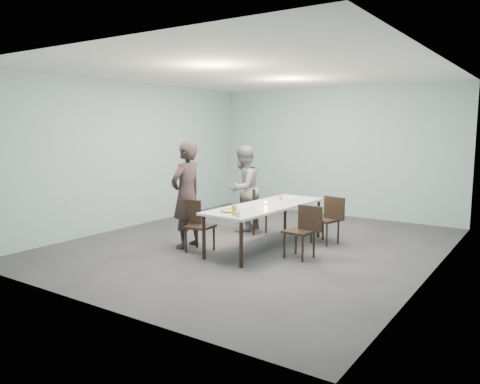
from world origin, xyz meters
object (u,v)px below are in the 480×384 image
Objects in this scene: chair_far_left at (251,207)px; amber_tumbler at (281,198)px; side_plate at (254,209)px; diner_far at (243,189)px; chair_far_right at (329,217)px; beer_glass at (234,211)px; table at (266,208)px; chair_near_left at (196,222)px; water_tumbler at (238,214)px; diner_near at (187,195)px; tealight at (266,204)px; chair_near_right at (304,228)px; pizza at (230,211)px.

chair_far_left reaches higher than amber_tumbler.
diner_far is at bearing 128.99° from side_plate.
chair_far_right is 2.09m from beer_glass.
chair_near_left reaches higher than table.
diner_far is 2.46m from water_tumbler.
diner_near is at bearing -169.47° from side_plate.
beer_glass is 1.11m from tealight.
chair_far_right is (0.81, 0.81, -0.19)m from table.
table is 3.04× the size of chair_far_right.
diner_far is at bearing 120.34° from beer_glass.
diner_near reaches higher than chair_far_left.
amber_tumbler is at bearing 94.58° from tealight.
amber_tumbler is (-0.27, 1.80, -0.01)m from water_tumbler.
chair_far_left and chair_near_right have the same top height.
water_tumbler is (-0.64, -0.91, 0.29)m from chair_near_right.
chair_near_right is 0.86m from side_plate.
side_plate is at bearing 102.19° from water_tumbler.
tealight is at bearing -11.57° from chair_near_right.
water_tumbler is (1.08, -2.05, 0.29)m from chair_far_left.
beer_glass is 1.73m from amber_tumbler.
diner_far is at bearing 178.82° from diner_near.
table is 1.23m from water_tumbler.
chair_near_left is at bearing 163.25° from water_tumbler.
diner_far is 30.62× the size of tealight.
diner_far is 1.06m from amber_tumbler.
diner_far reaches higher than chair_near_right.
amber_tumbler is (1.10, 1.36, -0.13)m from diner_near.
diner_far reaches higher than chair_far_right.
tealight is (-0.08, 0.51, 0.02)m from side_plate.
pizza is 1.89× the size of side_plate.
table is 0.08m from tealight.
chair_far_right is at bearing 61.42° from side_plate.
beer_glass is at bearing 75.34° from diner_near.
tealight is (-0.22, 1.18, -0.02)m from water_tumbler.
chair_near_left reaches higher than side_plate.
table is 1.43× the size of diner_near.
chair_near_left reaches higher than water_tumbler.
chair_far_right is 1.55m from side_plate.
tealight is (0.10, 0.91, 0.00)m from pizza.
table is 1.54× the size of diner_far.
chair_far_right is at bearing 38.85° from chair_near_left.
amber_tumbler is at bearing 95.20° from beer_glass.
chair_far_left is 0.42m from diner_far.
chair_near_right is at bearing -18.55° from table.
chair_near_right is 1.31m from amber_tumbler.
amber_tumbler reaches higher than tealight.
water_tumbler reaches higher than table.
chair_far_right is 2.56× the size of pizza.
chair_near_left is 2.56× the size of pizza.
chair_near_right is (0.86, -0.29, -0.19)m from table.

